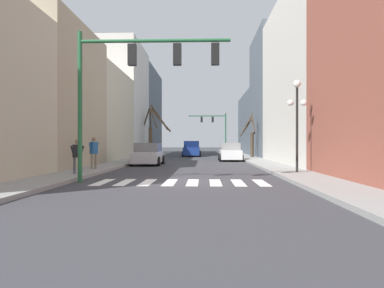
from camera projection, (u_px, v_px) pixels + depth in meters
The scene contains 16 objects.
ground_plane at pixel (182, 182), 14.99m from camera, with size 240.00×240.00×0.00m, color #38383D.
sidewalk_left at pixel (51, 180), 15.18m from camera, with size 2.04×90.00×0.15m.
sidewalk_right at pixel (315, 181), 14.81m from camera, with size 2.04×90.00×0.15m.
building_row_left at pixel (107, 107), 39.22m from camera, with size 6.00×53.93×12.84m.
building_row_right at pixel (300, 95), 32.86m from camera, with size 6.00×51.88×13.17m.
crosswalk_stripes at pixel (181, 182), 14.82m from camera, with size 6.75×2.60×0.01m.
traffic_signal_near at pixel (136, 71), 14.78m from camera, with size 6.06×0.28×6.01m.
traffic_signal_far at pixel (215, 125), 55.89m from camera, with size 5.61×0.28×6.04m.
street_lamp_right_corner at pixel (297, 107), 18.11m from camera, with size 0.95×0.36×4.47m.
car_driving_toward_lane at pixel (192, 149), 43.80m from camera, with size 2.13×4.54×1.81m.
car_at_intersection at pixel (148, 155), 26.82m from camera, with size 2.05×4.50×1.57m.
car_parked_left_mid at pixel (230, 152), 32.78m from camera, with size 2.01×4.14×1.59m.
pedestrian_on_right_sidewalk at pixel (77, 153), 17.19m from camera, with size 0.69×0.24×1.59m.
pedestrian_waiting_at_curb at pixel (94, 150), 20.43m from camera, with size 0.40×0.72×1.75m.
street_tree_left_far at pixel (153, 130), 43.64m from camera, with size 3.92×2.93×5.92m.
street_tree_left_near at pixel (251, 138), 37.81m from camera, with size 1.69×2.46×4.42m.
Camera 1 is at (0.93, -14.97, 1.57)m, focal length 35.00 mm.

